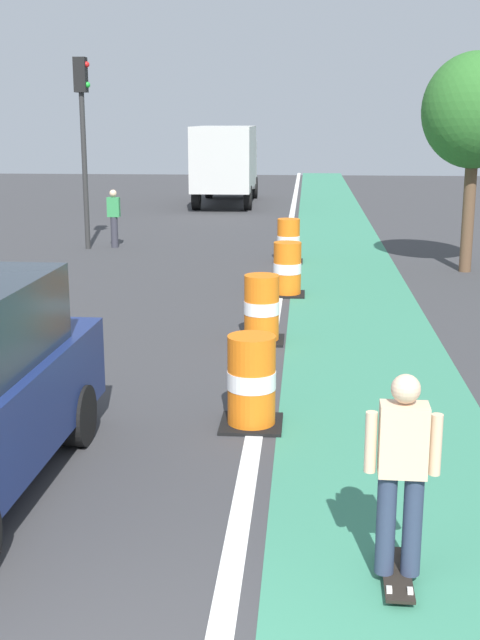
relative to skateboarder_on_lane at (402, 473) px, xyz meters
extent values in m
cube|color=#387F60|center=(0.20, 10.22, -0.91)|extent=(2.50, 80.00, 0.01)
cube|color=silver|center=(-1.30, 10.22, -0.91)|extent=(0.20, 80.00, 0.01)
cube|color=black|center=(0.00, 0.00, -0.84)|extent=(0.24, 0.81, 0.02)
cylinder|color=silver|center=(-0.07, 0.26, -0.86)|extent=(0.04, 0.11, 0.11)
cylinder|color=silver|center=(0.08, 0.26, -0.86)|extent=(0.04, 0.11, 0.11)
cylinder|color=silver|center=(-0.08, -0.26, -0.86)|extent=(0.04, 0.11, 0.11)
cylinder|color=silver|center=(0.07, -0.26, -0.86)|extent=(0.04, 0.11, 0.11)
cylinder|color=#2D3851|center=(-0.10, 0.00, -0.42)|extent=(0.15, 0.15, 0.82)
cylinder|color=#2D3851|center=(0.10, 0.00, -0.42)|extent=(0.15, 0.15, 0.82)
cube|color=beige|center=(0.00, 0.00, 0.27)|extent=(0.37, 0.23, 0.56)
cylinder|color=beige|center=(-0.24, 0.01, 0.24)|extent=(0.09, 0.09, 0.48)
cylinder|color=beige|center=(0.24, -0.01, 0.24)|extent=(0.09, 0.09, 0.48)
sphere|color=beige|center=(0.00, 0.00, 0.67)|extent=(0.22, 0.22, 0.22)
cylinder|color=black|center=(-3.24, 2.55, -0.57)|extent=(0.29, 0.69, 0.68)
cylinder|color=orange|center=(-1.35, 3.28, -0.66)|extent=(0.56, 0.56, 0.42)
cylinder|color=white|center=(-1.35, 3.28, -0.35)|extent=(0.57, 0.57, 0.21)
cylinder|color=orange|center=(-1.35, 3.28, -0.03)|extent=(0.56, 0.56, 0.42)
cube|color=black|center=(-1.35, 3.28, -0.89)|extent=(0.73, 0.73, 0.04)
cylinder|color=orange|center=(-1.44, 7.08, -0.66)|extent=(0.56, 0.56, 0.42)
cylinder|color=white|center=(-1.44, 7.08, -0.35)|extent=(0.57, 0.57, 0.21)
cylinder|color=orange|center=(-1.44, 7.08, -0.03)|extent=(0.56, 0.56, 0.42)
cube|color=black|center=(-1.44, 7.08, -0.89)|extent=(0.73, 0.73, 0.04)
cylinder|color=orange|center=(-1.12, 10.74, -0.66)|extent=(0.56, 0.56, 0.42)
cylinder|color=white|center=(-1.12, 10.74, -0.35)|extent=(0.57, 0.57, 0.21)
cylinder|color=orange|center=(-1.12, 10.74, -0.03)|extent=(0.56, 0.56, 0.42)
cube|color=black|center=(-1.12, 10.74, -0.89)|extent=(0.73, 0.73, 0.04)
cylinder|color=orange|center=(-1.19, 14.78, -0.66)|extent=(0.56, 0.56, 0.42)
cylinder|color=white|center=(-1.19, 14.78, -0.35)|extent=(0.57, 0.57, 0.21)
cylinder|color=orange|center=(-1.19, 14.78, -0.03)|extent=(0.56, 0.56, 0.42)
cube|color=black|center=(-1.19, 14.78, -0.89)|extent=(0.73, 0.73, 0.04)
cube|color=beige|center=(-4.12, 28.33, 1.07)|extent=(2.39, 5.64, 2.50)
cube|color=silver|center=(-4.19, 32.18, 0.62)|extent=(2.23, 1.93, 2.10)
cylinder|color=black|center=(-5.21, 31.96, -0.43)|extent=(0.32, 0.96, 0.96)
cylinder|color=black|center=(-3.15, 32.00, -0.43)|extent=(0.32, 0.96, 0.96)
cylinder|color=black|center=(-5.13, 26.92, -0.43)|extent=(0.32, 0.96, 0.96)
cylinder|color=black|center=(-3.07, 26.95, -0.43)|extent=(0.32, 0.96, 0.96)
cylinder|color=#2D2D2D|center=(-6.80, 16.55, 1.19)|extent=(0.14, 0.14, 4.20)
cube|color=black|center=(-6.80, 16.55, 3.74)|extent=(0.32, 0.32, 0.90)
sphere|color=red|center=(-6.63, 16.55, 4.00)|extent=(0.16, 0.16, 0.16)
sphere|color=green|center=(-6.63, 16.55, 3.48)|extent=(0.16, 0.16, 0.16)
cylinder|color=#33333D|center=(-6.11, 16.85, -0.48)|extent=(0.20, 0.20, 0.86)
cube|color=#338C4C|center=(-6.11, 16.85, 0.22)|extent=(0.34, 0.20, 0.54)
sphere|color=beige|center=(-6.11, 16.85, 0.60)|extent=(0.20, 0.20, 0.20)
cylinder|color=brown|center=(3.01, 13.79, 0.39)|extent=(0.28, 0.28, 2.60)
ellipsoid|color=#2D6B28|center=(3.01, 13.79, 2.79)|extent=(2.40, 2.40, 2.60)
camera|label=1|loc=(-0.75, -5.86, 2.59)|focal=46.44mm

